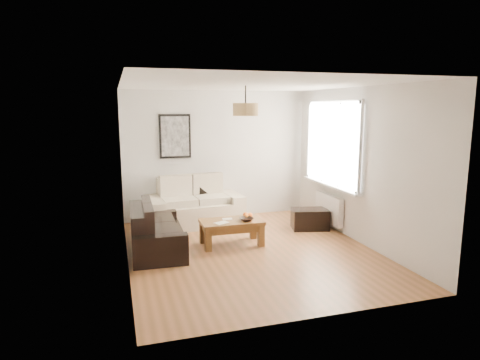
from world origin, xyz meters
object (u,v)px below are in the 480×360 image
object	(u,v)px
sofa_leather	(157,229)
ottoman	(310,219)
loveseat_cream	(194,202)
coffee_table	(232,232)

from	to	relation	value
sofa_leather	ottoman	xyz separation A→B (m)	(2.88, 0.36, -0.16)
loveseat_cream	ottoman	size ratio (longest dim) A/B	2.70
sofa_leather	coffee_table	distance (m)	1.23
loveseat_cream	ottoman	distance (m)	2.25
ottoman	loveseat_cream	bearing A→B (deg)	155.06
loveseat_cream	sofa_leather	size ratio (longest dim) A/B	1.11
coffee_table	ottoman	distance (m)	1.72
loveseat_cream	sofa_leather	xyz separation A→B (m)	(-0.86, -1.30, -0.10)
loveseat_cream	ottoman	bearing A→B (deg)	-29.75
sofa_leather	ottoman	bearing A→B (deg)	-81.32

